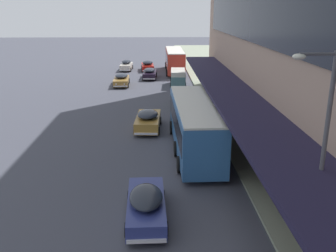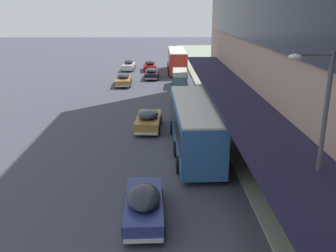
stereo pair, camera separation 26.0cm
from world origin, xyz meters
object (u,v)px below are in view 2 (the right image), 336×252
object	(u,v)px
sedan_trailing_near	(123,79)
vw_van	(180,77)
sedan_trailing_mid	(129,65)
sedan_lead_mid	(148,120)
sedan_oncoming_front	(182,98)
street_lamp	(316,149)
sedan_second_mid	(152,73)
sedan_far_back	(150,66)
sedan_oncoming_rear	(144,204)
transit_bus_kerbside_rear	(194,124)
transit_bus_kerbside_front	(177,59)

from	to	relation	value
sedan_trailing_near	vw_van	size ratio (longest dim) A/B	1.06
sedan_trailing_mid	sedan_lead_mid	bearing A→B (deg)	-82.55
sedan_oncoming_front	street_lamp	world-z (taller)	street_lamp
sedan_second_mid	sedan_far_back	bearing A→B (deg)	93.57
sedan_trailing_mid	sedan_oncoming_rear	world-z (taller)	sedan_trailing_mid
sedan_lead_mid	sedan_oncoming_rear	distance (m)	13.26
sedan_trailing_near	sedan_trailing_mid	distance (m)	11.97
sedan_second_mid	vw_van	world-z (taller)	vw_van
sedan_oncoming_front	sedan_lead_mid	bearing A→B (deg)	-111.85
sedan_lead_mid	sedan_oncoming_front	xyz separation A→B (m)	(3.08, 7.69, -0.06)
transit_bus_kerbside_rear	transit_bus_kerbside_front	bearing A→B (deg)	89.46
transit_bus_kerbside_rear	vw_van	distance (m)	22.45
sedan_lead_mid	sedan_trailing_mid	xyz separation A→B (m)	(-3.91, 29.88, -0.00)
sedan_trailing_mid	sedan_oncoming_front	world-z (taller)	sedan_trailing_mid
sedan_oncoming_front	sedan_far_back	distance (m)	21.86
transit_bus_kerbside_rear	vw_van	bearing A→B (deg)	89.43
street_lamp	sedan_oncoming_front	bearing A→B (deg)	97.42
sedan_second_mid	street_lamp	size ratio (longest dim) A/B	0.61
transit_bus_kerbside_rear	sedan_trailing_near	size ratio (longest dim) A/B	2.25
sedan_second_mid	sedan_lead_mid	bearing A→B (deg)	-89.52
sedan_second_mid	street_lamp	xyz separation A→B (m)	(6.44, -39.08, 3.89)
transit_bus_kerbside_front	sedan_trailing_near	xyz separation A→B (m)	(-7.12, -9.74, -1.19)
transit_bus_kerbside_front	vw_van	world-z (taller)	transit_bus_kerbside_front
sedan_second_mid	vw_van	size ratio (longest dim) A/B	1.03
transit_bus_kerbside_front	sedan_oncoming_rear	xyz separation A→B (m)	(-3.31, -40.92, -1.19)
transit_bus_kerbside_rear	sedan_far_back	bearing A→B (deg)	96.33
transit_bus_kerbside_front	sedan_oncoming_front	bearing A→B (deg)	-91.12
transit_bus_kerbside_rear	sedan_lead_mid	size ratio (longest dim) A/B	2.31
transit_bus_kerbside_rear	street_lamp	size ratio (longest dim) A/B	1.41
sedan_far_back	sedan_oncoming_front	bearing A→B (deg)	-80.27
sedan_second_mid	sedan_far_back	size ratio (longest dim) A/B	1.04
sedan_trailing_near	sedan_trailing_mid	size ratio (longest dim) A/B	1.06
sedan_trailing_near	street_lamp	bearing A→B (deg)	-74.00
sedan_trailing_mid	sedan_oncoming_front	size ratio (longest dim) A/B	1.04
sedan_trailing_mid	street_lamp	world-z (taller)	street_lamp
sedan_trailing_mid	vw_van	distance (m)	14.31
transit_bus_kerbside_front	sedan_second_mid	size ratio (longest dim) A/B	2.32
sedan_trailing_near	sedan_far_back	size ratio (longest dim) A/B	1.06
sedan_trailing_near	sedan_oncoming_rear	size ratio (longest dim) A/B	1.01
transit_bus_kerbside_front	sedan_second_mid	world-z (taller)	transit_bus_kerbside_front
sedan_far_back	sedan_oncoming_rear	distance (m)	42.50
sedan_far_back	sedan_second_mid	bearing A→B (deg)	-86.43
sedan_trailing_near	vw_van	world-z (taller)	vw_van
transit_bus_kerbside_front	sedan_oncoming_front	xyz separation A→B (m)	(-0.39, -19.96, -1.20)
sedan_lead_mid	vw_van	world-z (taller)	vw_van
sedan_lead_mid	sedan_oncoming_rear	size ratio (longest dim) A/B	0.98
sedan_lead_mid	sedan_oncoming_front	distance (m)	8.29
sedan_second_mid	sedan_far_back	xyz separation A→B (m)	(-0.42, 6.74, 0.05)
transit_bus_kerbside_rear	sedan_trailing_near	xyz separation A→B (m)	(-6.82, 22.77, -1.20)
sedan_trailing_near	sedan_lead_mid	size ratio (longest dim) A/B	1.03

